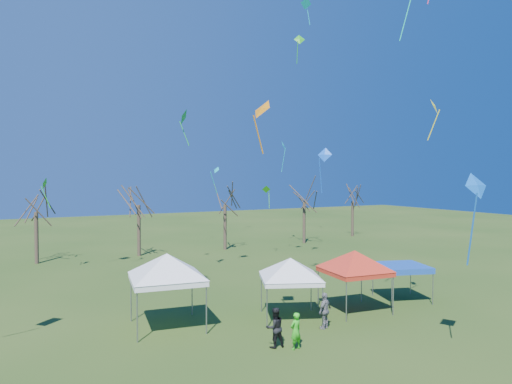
% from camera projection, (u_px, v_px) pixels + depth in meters
% --- Properties ---
extents(ground, '(140.00, 140.00, 0.00)m').
position_uv_depth(ground, '(316.00, 333.00, 21.03)').
color(ground, '#254215').
rests_on(ground, ground).
extents(tree_1, '(3.42, 3.42, 7.54)m').
position_uv_depth(tree_1, '(36.00, 194.00, 37.66)').
color(tree_1, '#3D2D21').
rests_on(tree_1, ground).
extents(tree_2, '(3.71, 3.71, 8.18)m').
position_uv_depth(tree_2, '(139.00, 187.00, 41.30)').
color(tree_2, '#3D2D21').
rests_on(tree_2, ground).
extents(tree_3, '(3.59, 3.59, 7.91)m').
position_uv_depth(tree_3, '(225.00, 188.00, 44.90)').
color(tree_3, '#3D2D21').
rests_on(tree_3, ground).
extents(tree_4, '(3.58, 3.58, 7.89)m').
position_uv_depth(tree_4, '(304.00, 187.00, 49.19)').
color(tree_4, '#3D2D21').
rests_on(tree_4, ground).
extents(tree_5, '(3.39, 3.39, 7.46)m').
position_uv_depth(tree_5, '(353.00, 189.00, 54.91)').
color(tree_5, '#3D2D21').
rests_on(tree_5, ground).
extents(tent_white_west, '(4.64, 4.64, 4.13)m').
position_uv_depth(tent_white_west, '(167.00, 258.00, 21.75)').
color(tent_white_west, gray).
rests_on(tent_white_west, ground).
extents(tent_white_mid, '(3.79, 3.79, 3.61)m').
position_uv_depth(tent_white_mid, '(291.00, 262.00, 23.09)').
color(tent_white_mid, gray).
rests_on(tent_white_mid, ground).
extents(tent_red, '(4.28, 4.28, 3.79)m').
position_uv_depth(tent_red, '(355.00, 255.00, 24.43)').
color(tent_red, gray).
rests_on(tent_red, ground).
extents(tent_blue, '(3.33, 3.33, 2.09)m').
position_uv_depth(tent_blue, '(402.00, 268.00, 26.62)').
color(tent_blue, gray).
rests_on(tent_blue, ground).
extents(person_green, '(0.64, 0.49, 1.55)m').
position_uv_depth(person_green, '(296.00, 331.00, 19.09)').
color(person_green, green).
rests_on(person_green, ground).
extents(person_grey, '(1.09, 0.80, 1.73)m').
position_uv_depth(person_grey, '(325.00, 311.00, 21.69)').
color(person_grey, slate).
rests_on(person_grey, ground).
extents(person_dark, '(0.86, 0.69, 1.70)m').
position_uv_depth(person_dark, '(275.00, 327.00, 19.31)').
color(person_dark, black).
rests_on(person_dark, ground).
extents(kite_12, '(1.05, 1.11, 3.27)m').
position_uv_depth(kite_12, '(284.00, 146.00, 47.61)').
color(kite_12, '#0BA7B2').
rests_on(kite_12, ground).
extents(kite_1, '(0.86, 1.15, 2.36)m').
position_uv_depth(kite_1, '(262.00, 109.00, 19.46)').
color(kite_1, orange).
rests_on(kite_1, ground).
extents(kite_18, '(0.90, 0.66, 2.12)m').
position_uv_depth(kite_18, '(299.00, 40.00, 33.06)').
color(kite_18, green).
rests_on(kite_18, ground).
extents(kite_6, '(1.29, 0.80, 2.83)m').
position_uv_depth(kite_6, '(306.00, 4.00, 46.87)').
color(kite_6, '#0DC5C3').
rests_on(kite_6, ground).
extents(kite_17, '(0.86, 1.04, 3.19)m').
position_uv_depth(kite_17, '(325.00, 156.00, 31.26)').
color(kite_17, blue).
rests_on(kite_17, ground).
extents(kite_27, '(0.95, 0.84, 2.12)m').
position_uv_depth(kite_27, '(435.00, 107.00, 22.77)').
color(kite_27, yellow).
rests_on(kite_27, ground).
extents(kite_5, '(1.15, 0.65, 3.62)m').
position_uv_depth(kite_5, '(476.00, 187.00, 17.40)').
color(kite_5, blue).
rests_on(kite_5, ground).
extents(kite_22, '(0.82, 0.90, 2.48)m').
position_uv_depth(kite_22, '(216.00, 171.00, 41.06)').
color(kite_22, '#0CB2C0').
rests_on(kite_22, ground).
extents(kite_13, '(0.73, 0.95, 2.33)m').
position_uv_depth(kite_13, '(44.00, 184.00, 33.21)').
color(kite_13, green).
rests_on(kite_13, ground).
extents(kite_11, '(1.02, 1.22, 2.50)m').
position_uv_depth(kite_11, '(183.00, 117.00, 30.75)').
color(kite_11, green).
rests_on(kite_11, ground).
extents(kite_19, '(0.87, 0.71, 2.06)m').
position_uv_depth(kite_19, '(266.00, 190.00, 40.94)').
color(kite_19, '#289416').
rests_on(kite_19, ground).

